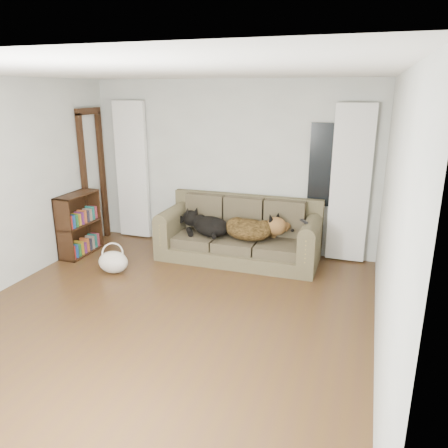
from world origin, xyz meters
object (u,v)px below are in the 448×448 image
(sofa, at_px, (239,230))
(bookshelf, at_px, (79,223))
(dog_black_lab, at_px, (208,226))
(tote_bag, at_px, (113,262))
(dog_shepherd, at_px, (251,230))

(sofa, xyz_separation_m, bookshelf, (-2.38, -0.55, 0.05))
(dog_black_lab, distance_m, bookshelf, 1.98)
(tote_bag, bearing_deg, dog_black_lab, 44.39)
(sofa, relative_size, bookshelf, 2.47)
(dog_shepherd, distance_m, tote_bag, 2.00)
(dog_black_lab, distance_m, dog_shepherd, 0.67)
(dog_shepherd, distance_m, bookshelf, 2.63)
(sofa, bearing_deg, tote_bag, -145.34)
(tote_bag, bearing_deg, bookshelf, 150.97)
(bookshelf, bearing_deg, sofa, 8.75)
(sofa, bearing_deg, dog_shepherd, -10.62)
(dog_shepherd, height_order, tote_bag, dog_shepherd)
(tote_bag, distance_m, bookshelf, 1.06)
(dog_shepherd, bearing_deg, tote_bag, 43.31)
(sofa, height_order, bookshelf, bookshelf)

